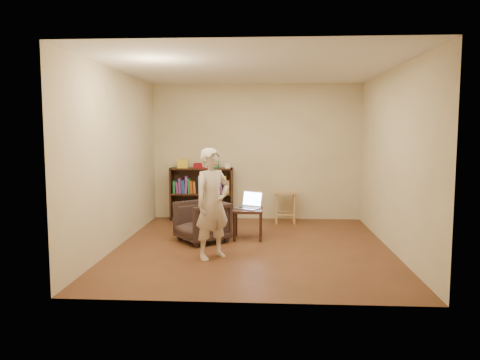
# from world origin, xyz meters

# --- Properties ---
(floor) EXTENTS (4.50, 4.50, 0.00)m
(floor) POSITION_xyz_m (0.00, 0.00, 0.00)
(floor) COLOR #4B2B18
(floor) RESTS_ON ground
(ceiling) EXTENTS (4.50, 4.50, 0.00)m
(ceiling) POSITION_xyz_m (0.00, 0.00, 2.60)
(ceiling) COLOR white
(ceiling) RESTS_ON wall_back
(wall_back) EXTENTS (4.00, 0.00, 4.00)m
(wall_back) POSITION_xyz_m (0.00, 2.25, 1.30)
(wall_back) COLOR beige
(wall_back) RESTS_ON floor
(wall_left) EXTENTS (0.00, 4.50, 4.50)m
(wall_left) POSITION_xyz_m (-2.00, 0.00, 1.30)
(wall_left) COLOR beige
(wall_left) RESTS_ON floor
(wall_right) EXTENTS (0.00, 4.50, 4.50)m
(wall_right) POSITION_xyz_m (2.00, 0.00, 1.30)
(wall_right) COLOR beige
(wall_right) RESTS_ON floor
(bookshelf) EXTENTS (1.20, 0.30, 1.00)m
(bookshelf) POSITION_xyz_m (-1.05, 2.09, 0.44)
(bookshelf) COLOR black
(bookshelf) RESTS_ON floor
(box_yellow) EXTENTS (0.22, 0.17, 0.16)m
(box_yellow) POSITION_xyz_m (-1.41, 2.07, 1.08)
(box_yellow) COLOR yellow
(box_yellow) RESTS_ON bookshelf
(red_cloth) EXTENTS (0.29, 0.22, 0.09)m
(red_cloth) POSITION_xyz_m (-1.05, 2.06, 1.05)
(red_cloth) COLOR maroon
(red_cloth) RESTS_ON bookshelf
(box_green) EXTENTS (0.17, 0.17, 0.15)m
(box_green) POSITION_xyz_m (-0.80, 2.06, 1.07)
(box_green) COLOR #1D6D3E
(box_green) RESTS_ON bookshelf
(box_white) EXTENTS (0.10, 0.10, 0.08)m
(box_white) POSITION_xyz_m (-0.55, 2.08, 1.04)
(box_white) COLOR silver
(box_white) RESTS_ON bookshelf
(stool) EXTENTS (0.42, 0.42, 0.61)m
(stool) POSITION_xyz_m (0.55, 1.88, 0.49)
(stool) COLOR tan
(stool) RESTS_ON floor
(armchair) EXTENTS (0.96, 0.96, 0.63)m
(armchair) POSITION_xyz_m (-0.79, 0.28, 0.32)
(armchair) COLOR #302320
(armchair) RESTS_ON floor
(side_table) EXTENTS (0.47, 0.47, 0.48)m
(side_table) POSITION_xyz_m (-0.09, 0.53, 0.40)
(side_table) COLOR black
(side_table) RESTS_ON floor
(laptop) EXTENTS (0.47, 0.45, 0.27)m
(laptop) POSITION_xyz_m (-0.07, 0.59, 0.54)
(laptop) COLOR silver
(laptop) RESTS_ON side_table
(person) EXTENTS (0.64, 0.63, 1.49)m
(person) POSITION_xyz_m (-0.52, -0.63, 0.74)
(person) COLOR beige
(person) RESTS_ON floor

